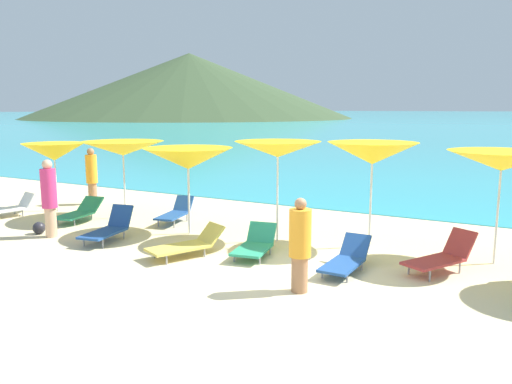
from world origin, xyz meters
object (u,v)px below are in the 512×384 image
object	(u,v)px
umbrella_5	(502,161)
lounge_chair_0	(442,256)
lounge_chair_8	(79,212)
beachgoer_0	(300,243)
beach_ball	(39,228)
umbrella_3	(278,149)
umbrella_1	(123,148)
umbrella_0	(54,152)
lounge_chair_4	(176,212)
lounge_chair_7	(346,259)
umbrella_2	(188,159)
beachgoer_3	(49,196)
lounge_chair_2	(109,228)
lounge_chair_1	(255,244)
lounge_chair_5	(9,208)
umbrella_4	(372,153)
beachgoer_1	(92,175)
lounge_chair_9	(187,244)

from	to	relation	value
umbrella_5	lounge_chair_0	world-z (taller)	umbrella_5
lounge_chair_8	beachgoer_0	world-z (taller)	beachgoer_0
beach_ball	umbrella_3	bearing A→B (deg)	22.17
umbrella_1	umbrella_3	size ratio (longest dim) A/B	0.97
umbrella_0	beach_ball	distance (m)	3.39
lounge_chair_4	lounge_chair_7	xyz separation A→B (m)	(5.46, -1.80, -0.04)
lounge_chair_0	umbrella_2	bearing A→B (deg)	-152.63
beachgoer_3	beach_ball	bearing A→B (deg)	-9.04
lounge_chair_2	lounge_chair_0	bearing A→B (deg)	0.10
lounge_chair_1	beach_ball	xyz separation A→B (m)	(-5.61, -0.92, -0.10)
umbrella_2	umbrella_3	world-z (taller)	umbrella_3
umbrella_0	lounge_chair_8	distance (m)	2.38
umbrella_5	lounge_chair_7	world-z (taller)	umbrella_5
beach_ball	lounge_chair_2	bearing A→B (deg)	10.60
umbrella_0	lounge_chair_2	xyz separation A→B (m)	(3.95, -1.85, -1.49)
lounge_chair_5	umbrella_5	bearing A→B (deg)	21.50
umbrella_2	lounge_chair_4	bearing A→B (deg)	142.35
lounge_chair_0	beachgoer_3	distance (m)	8.93
umbrella_4	umbrella_5	world-z (taller)	umbrella_4
beachgoer_1	umbrella_0	bearing A→B (deg)	79.03
lounge_chair_2	lounge_chair_9	world-z (taller)	lounge_chair_2
lounge_chair_2	beach_ball	bearing A→B (deg)	-179.74
lounge_chair_2	lounge_chair_4	bearing A→B (deg)	74.95
lounge_chair_0	umbrella_0	bearing A→B (deg)	-153.99
beachgoer_0	beach_ball	distance (m)	7.35
lounge_chair_9	beach_ball	bearing A→B (deg)	-152.26
umbrella_4	lounge_chair_8	world-z (taller)	umbrella_4
umbrella_1	lounge_chair_2	size ratio (longest dim) A/B	1.44
lounge_chair_7	beachgoer_0	bearing A→B (deg)	-102.19
lounge_chair_7	beachgoer_1	bearing A→B (deg)	165.66
lounge_chair_8	beachgoer_1	world-z (taller)	beachgoer_1
lounge_chair_1	lounge_chair_4	bearing A→B (deg)	142.60
lounge_chair_8	umbrella_4	bearing A→B (deg)	-1.80
umbrella_0	lounge_chair_1	xyz separation A→B (m)	(7.58, -1.30, -1.54)
umbrella_5	beachgoer_0	xyz separation A→B (m)	(-2.78, -3.33, -1.23)
lounge_chair_1	lounge_chair_0	bearing A→B (deg)	1.73
umbrella_3	umbrella_1	bearing A→B (deg)	177.71
lounge_chair_4	lounge_chair_9	world-z (taller)	lounge_chair_4
lounge_chair_1	lounge_chair_7	bearing A→B (deg)	-12.08
lounge_chair_1	lounge_chair_4	size ratio (longest dim) A/B	0.91
lounge_chair_9	lounge_chair_5	bearing A→B (deg)	-161.45
lounge_chair_7	lounge_chair_2	bearing A→B (deg)	-173.78
lounge_chair_7	lounge_chair_0	bearing A→B (deg)	28.96
lounge_chair_4	beachgoer_0	world-z (taller)	beachgoer_0
umbrella_2	beachgoer_0	size ratio (longest dim) A/B	1.43
lounge_chair_8	beachgoer_1	xyz separation A→B (m)	(-1.54, 1.95, 0.71)
umbrella_3	lounge_chair_8	world-z (taller)	umbrella_3
lounge_chair_1	beachgoer_3	bearing A→B (deg)	-179.87
umbrella_4	lounge_chair_2	world-z (taller)	umbrella_4
lounge_chair_9	lounge_chair_1	bearing A→B (deg)	53.85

